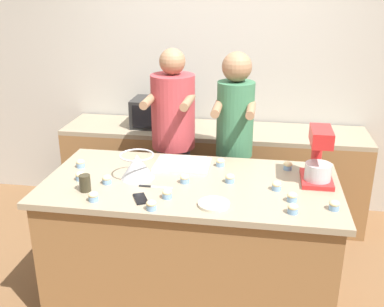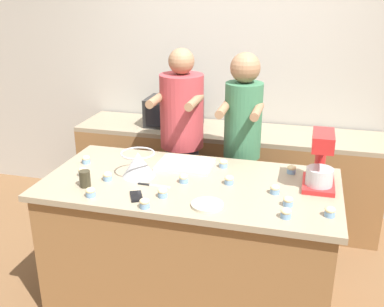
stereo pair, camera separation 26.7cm
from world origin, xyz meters
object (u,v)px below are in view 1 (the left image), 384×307
Objects in this scene: mixing_bowl at (137,166)px; cupcake_2 at (185,179)px; cupcake_0 at (292,197)px; cupcake_3 at (220,162)px; stand_mixer at (319,159)px; cupcake_7 at (288,166)px; knife at (153,187)px; cupcake_10 at (107,179)px; cupcake_5 at (230,178)px; cupcake_4 at (167,194)px; cupcake_9 at (293,209)px; small_plate at (214,204)px; baking_tray at (182,164)px; drinking_glass at (85,183)px; cupcake_12 at (81,163)px; cupcake_13 at (80,176)px; person_right at (234,149)px; microwave_oven at (160,113)px; cupcake_8 at (93,196)px; person_left at (174,148)px; cupcake_6 at (277,186)px; cupcake_1 at (151,205)px; cupcake_11 at (334,205)px; cell_phone at (141,199)px.

mixing_bowl is 0.33m from cupcake_2.
cupcake_3 is at bearing 134.87° from cupcake_0.
stand_mixer is at bearing -13.96° from cupcake_3.
cupcake_2 is (-0.85, -0.16, -0.13)m from stand_mixer.
mixing_bowl reaches higher than cupcake_7.
cupcake_10 reaches higher than knife.
cupcake_7 is at bearing 20.22° from cupcake_10.
cupcake_5 is 0.80m from cupcake_10.
cupcake_0 and cupcake_4 have the same top height.
stand_mixer is at bearing 69.65° from cupcake_9.
small_plate is 3.09× the size of cupcake_2.
drinking_glass reaches higher than baking_tray.
baking_tray is 0.95m from cupcake_9.
cupcake_3 is at bearing 58.20° from cupcake_2.
knife is 3.58× the size of cupcake_12.
mixing_bowl reaches higher than cupcake_13.
mixing_bowl is 3.74× the size of cupcake_9.
mixing_bowl is (-1.18, -0.13, -0.07)m from stand_mixer.
person_right is 27.31× the size of cupcake_9.
small_plate is 3.09× the size of cupcake_13.
baking_tray reaches higher than small_plate.
person_right is 27.31× the size of cupcake_0.
cupcake_12 is 0.23m from cupcake_13.
microwave_oven is at bearing 138.87° from stand_mixer.
microwave_oven is 1.45m from knife.
cupcake_0 is at bearing 88.87° from cupcake_9.
cupcake_7 and cupcake_8 have the same top height.
person_left is 27.54× the size of cupcake_0.
baking_tray is 6.28× the size of cupcake_6.
cupcake_4 is (-0.07, -0.24, 0.00)m from cupcake_2.
cupcake_1 and cupcake_11 have the same top height.
cupcake_11 is (0.65, -0.97, 0.05)m from person_right.
cupcake_4 reaches higher than baking_tray.
cupcake_8 is (0.10, -0.12, -0.02)m from drinking_glass.
cupcake_2 and cupcake_10 have the same top height.
person_right reaches higher than cell_phone.
baking_tray reaches higher than knife.
cell_phone is 0.70m from cupcake_12.
cupcake_3 is 0.47m from cupcake_7.
cell_phone is 2.60× the size of cupcake_2.
cupcake_12 is (-0.71, -0.13, 0.01)m from baking_tray.
knife is (-0.41, 0.19, -0.01)m from small_plate.
drinking_glass is at bearing -127.67° from cupcake_10.
drinking_glass is 0.18m from cupcake_13.
microwave_oven is 8.25× the size of cupcake_0.
cupcake_1 is 1.00× the size of cupcake_13.
stand_mixer reaches higher than cupcake_6.
cupcake_2 and cupcake_6 have the same top height.
person_right reaches higher than cupcake_5.
microwave_oven is 8.25× the size of cupcake_2.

